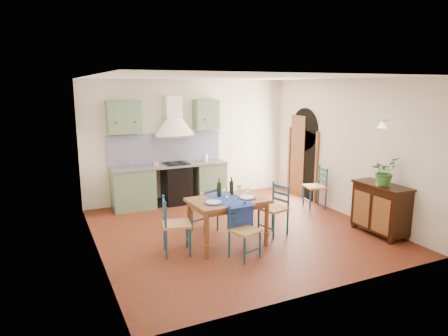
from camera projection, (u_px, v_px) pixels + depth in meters
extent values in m
plane|color=#441E0E|center=(237.00, 230.00, 7.48)|extent=(5.00, 5.00, 0.00)
cube|color=beige|center=(190.00, 140.00, 9.42)|extent=(5.00, 0.04, 2.80)
cube|color=slate|center=(133.00, 189.00, 8.73)|extent=(0.90, 0.60, 0.88)
cube|color=slate|center=(209.00, 181.00, 9.48)|extent=(0.70, 0.60, 0.88)
cube|color=black|center=(177.00, 184.00, 9.15)|extent=(0.60, 0.58, 0.88)
cube|color=slate|center=(170.00, 165.00, 8.99)|extent=(2.60, 0.64, 0.04)
cube|color=silver|center=(132.00, 169.00, 8.64)|extent=(0.45, 0.40, 0.03)
cylinder|color=silver|center=(130.00, 160.00, 8.77)|extent=(0.02, 0.02, 0.26)
cube|color=black|center=(176.00, 164.00, 9.05)|extent=(0.55, 0.48, 0.02)
cube|color=black|center=(170.00, 201.00, 9.21)|extent=(2.60, 0.50, 0.08)
cube|color=#0A0F59|center=(166.00, 148.00, 9.16)|extent=(2.65, 0.05, 0.68)
cube|color=slate|center=(124.00, 117.00, 8.49)|extent=(0.70, 0.34, 0.70)
cube|color=slate|center=(206.00, 115.00, 9.28)|extent=(0.55, 0.34, 0.70)
cone|color=silver|center=(174.00, 127.00, 8.94)|extent=(0.96, 0.96, 0.40)
cube|color=silver|center=(173.00, 107.00, 8.93)|extent=(0.36, 0.30, 0.50)
cube|color=beige|center=(345.00, 148.00, 8.23)|extent=(0.04, 5.00, 2.80)
cube|color=black|center=(303.00, 164.00, 9.58)|extent=(0.03, 1.00, 1.65)
cylinder|color=black|center=(305.00, 129.00, 9.42)|extent=(0.03, 1.00, 1.00)
cube|color=brown|center=(316.00, 168.00, 9.09)|extent=(0.06, 0.06, 1.65)
cube|color=brown|center=(290.00, 160.00, 10.05)|extent=(0.06, 0.06, 1.65)
cube|color=brown|center=(298.00, 156.00, 9.74)|extent=(0.04, 0.55, 1.96)
cylinder|color=silver|center=(386.00, 120.00, 7.13)|extent=(0.15, 0.04, 0.04)
cone|color=#FFEDC6|center=(382.00, 124.00, 7.11)|extent=(0.16, 0.16, 0.12)
cube|color=beige|center=(93.00, 169.00, 6.16)|extent=(0.04, 5.00, 2.80)
cube|color=white|center=(238.00, 77.00, 6.91)|extent=(5.00, 5.00, 0.01)
cube|color=brown|center=(228.00, 201.00, 6.65)|extent=(1.30, 0.90, 0.05)
cube|color=brown|center=(228.00, 205.00, 6.67)|extent=(1.17, 0.77, 0.08)
cylinder|color=brown|center=(207.00, 236.00, 6.18)|extent=(0.07, 0.07, 0.75)
cylinder|color=brown|center=(189.00, 223.00, 6.78)|extent=(0.07, 0.07, 0.75)
cylinder|color=brown|center=(267.00, 224.00, 6.69)|extent=(0.07, 0.07, 0.75)
cylinder|color=brown|center=(245.00, 213.00, 7.29)|extent=(0.07, 0.07, 0.75)
cube|color=navy|center=(229.00, 200.00, 6.60)|extent=(0.52, 0.97, 0.01)
cube|color=navy|center=(241.00, 217.00, 6.31)|extent=(0.47, 0.04, 0.38)
cylinder|color=navy|center=(214.00, 203.00, 6.41)|extent=(0.31, 0.31, 0.01)
cylinder|color=silver|center=(214.00, 202.00, 6.41)|extent=(0.25, 0.25, 0.01)
cylinder|color=navy|center=(247.00, 198.00, 6.70)|extent=(0.31, 0.31, 0.01)
cylinder|color=silver|center=(247.00, 197.00, 6.70)|extent=(0.25, 0.25, 0.01)
cylinder|color=black|center=(219.00, 188.00, 6.78)|extent=(0.07, 0.07, 0.32)
cylinder|color=black|center=(231.00, 186.00, 6.89)|extent=(0.07, 0.07, 0.32)
cylinder|color=white|center=(239.00, 191.00, 6.92)|extent=(0.05, 0.05, 0.10)
sphere|color=yellow|center=(239.00, 186.00, 6.90)|extent=(0.10, 0.10, 0.10)
cylinder|color=navy|center=(245.00, 251.00, 6.01)|extent=(0.03, 0.03, 0.43)
cylinder|color=navy|center=(229.00, 232.00, 6.21)|extent=(0.03, 0.03, 0.85)
cylinder|color=navy|center=(260.00, 245.00, 6.24)|extent=(0.03, 0.03, 0.43)
cylinder|color=navy|center=(245.00, 227.00, 6.44)|extent=(0.03, 0.03, 0.85)
cube|color=tan|center=(245.00, 231.00, 6.20)|extent=(0.50, 0.50, 0.04)
cube|color=navy|center=(237.00, 221.00, 6.30)|extent=(0.35, 0.13, 0.04)
cube|color=navy|center=(237.00, 214.00, 6.27)|extent=(0.35, 0.13, 0.04)
cube|color=navy|center=(237.00, 207.00, 6.25)|extent=(0.35, 0.13, 0.04)
cube|color=navy|center=(252.00, 251.00, 6.13)|extent=(0.33, 0.13, 0.02)
cylinder|color=navy|center=(205.00, 216.00, 7.65)|extent=(0.03, 0.03, 0.43)
cylinder|color=navy|center=(218.00, 209.00, 7.38)|extent=(0.03, 0.03, 0.84)
cylinder|color=navy|center=(192.00, 220.00, 7.41)|extent=(0.03, 0.03, 0.43)
cylinder|color=navy|center=(204.00, 213.00, 7.14)|extent=(0.03, 0.03, 0.84)
cube|color=tan|center=(205.00, 208.00, 7.37)|extent=(0.51, 0.51, 0.04)
cube|color=navy|center=(211.00, 204.00, 7.23)|extent=(0.34, 0.15, 0.04)
cube|color=navy|center=(211.00, 198.00, 7.21)|extent=(0.34, 0.15, 0.04)
cube|color=navy|center=(211.00, 192.00, 7.19)|extent=(0.34, 0.15, 0.04)
cube|color=navy|center=(199.00, 220.00, 7.54)|extent=(0.32, 0.15, 0.02)
cylinder|color=navy|center=(190.00, 242.00, 6.27)|extent=(0.04, 0.04, 0.48)
cylinder|color=navy|center=(166.00, 231.00, 6.15)|extent=(0.04, 0.04, 0.93)
cylinder|color=navy|center=(187.00, 234.00, 6.63)|extent=(0.04, 0.04, 0.48)
cylinder|color=navy|center=(164.00, 223.00, 6.50)|extent=(0.04, 0.04, 0.93)
cube|color=tan|center=(177.00, 224.00, 6.36)|extent=(0.52, 0.52, 0.04)
cube|color=navy|center=(165.00, 217.00, 6.29)|extent=(0.11, 0.39, 0.05)
cube|color=navy|center=(164.00, 210.00, 6.27)|extent=(0.11, 0.39, 0.05)
cube|color=navy|center=(164.00, 202.00, 6.24)|extent=(0.11, 0.39, 0.05)
cube|color=navy|center=(189.00, 241.00, 6.46)|extent=(0.11, 0.37, 0.03)
cylinder|color=navy|center=(259.00, 221.00, 7.26)|extent=(0.04, 0.04, 0.47)
cylinder|color=navy|center=(273.00, 206.00, 7.44)|extent=(0.04, 0.04, 0.93)
cylinder|color=navy|center=(273.00, 227.00, 6.98)|extent=(0.04, 0.04, 0.47)
cylinder|color=navy|center=(288.00, 210.00, 7.16)|extent=(0.04, 0.04, 0.93)
cube|color=tan|center=(273.00, 208.00, 7.18)|extent=(0.53, 0.53, 0.04)
cube|color=navy|center=(281.00, 200.00, 7.27)|extent=(0.13, 0.38, 0.05)
cube|color=navy|center=(281.00, 193.00, 7.25)|extent=(0.13, 0.38, 0.05)
cube|color=navy|center=(281.00, 187.00, 7.22)|extent=(0.13, 0.38, 0.05)
cube|color=navy|center=(266.00, 227.00, 7.13)|extent=(0.12, 0.37, 0.03)
cylinder|color=navy|center=(303.00, 196.00, 8.97)|extent=(0.04, 0.04, 0.46)
cylinder|color=navy|center=(319.00, 185.00, 9.00)|extent=(0.04, 0.04, 0.91)
cylinder|color=navy|center=(310.00, 200.00, 8.62)|extent=(0.04, 0.04, 0.46)
cylinder|color=navy|center=(326.00, 189.00, 8.65)|extent=(0.04, 0.04, 0.91)
cube|color=tan|center=(315.00, 187.00, 8.78)|extent=(0.51, 0.51, 0.04)
cube|color=navy|center=(323.00, 181.00, 8.80)|extent=(0.11, 0.38, 0.05)
cube|color=navy|center=(323.00, 175.00, 8.77)|extent=(0.11, 0.38, 0.05)
cube|color=navy|center=(323.00, 170.00, 8.75)|extent=(0.11, 0.38, 0.05)
cube|color=navy|center=(307.00, 200.00, 8.81)|extent=(0.11, 0.36, 0.03)
cube|color=black|center=(381.00, 208.00, 7.20)|extent=(0.45, 1.00, 0.82)
cube|color=black|center=(383.00, 185.00, 7.11)|extent=(0.50, 1.05, 0.04)
cube|color=brown|center=(381.00, 216.00, 6.91)|extent=(0.02, 0.38, 0.63)
cube|color=brown|center=(362.00, 208.00, 7.31)|extent=(0.02, 0.38, 0.63)
cube|color=black|center=(391.00, 242.00, 6.83)|extent=(0.08, 0.08, 0.08)
cube|color=black|center=(354.00, 226.00, 7.61)|extent=(0.08, 0.08, 0.08)
cube|color=black|center=(405.00, 238.00, 6.97)|extent=(0.08, 0.08, 0.08)
cube|color=black|center=(368.00, 223.00, 7.75)|extent=(0.08, 0.08, 0.08)
imported|color=#2F6B2B|center=(384.00, 171.00, 6.98)|extent=(0.55, 0.51, 0.50)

